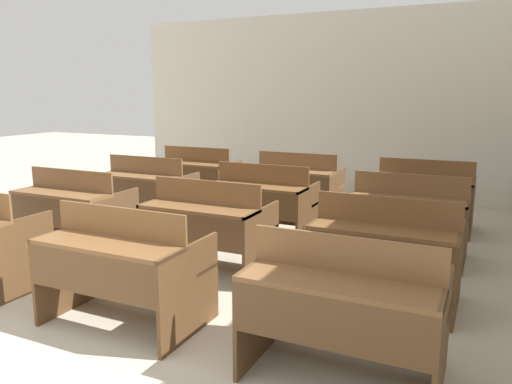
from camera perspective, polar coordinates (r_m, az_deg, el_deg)
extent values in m
cube|color=beige|center=(8.56, 7.70, 9.77)|extent=(6.94, 0.06, 3.00)
cube|color=brown|center=(4.69, -25.46, -6.86)|extent=(0.03, 0.75, 0.68)
cube|color=#54381F|center=(4.28, -20.37, -8.13)|extent=(0.03, 0.75, 0.68)
cube|color=#54381F|center=(3.61, -7.57, -11.18)|extent=(0.03, 0.75, 0.68)
cube|color=brown|center=(3.67, -16.82, -5.81)|extent=(1.14, 0.34, 0.03)
cube|color=#54381F|center=(3.61, -18.39, -8.98)|extent=(1.09, 0.02, 0.30)
cube|color=brown|center=(3.76, -15.29, -3.35)|extent=(1.14, 0.02, 0.22)
cube|color=brown|center=(4.05, -12.58, -7.48)|extent=(1.14, 0.30, 0.03)
cube|color=#54381F|center=(4.15, -12.42, -11.03)|extent=(1.09, 0.04, 0.04)
cube|color=brown|center=(3.34, 0.60, -12.95)|extent=(0.03, 0.75, 0.68)
cube|color=brown|center=(3.09, 20.51, -15.79)|extent=(0.03, 0.75, 0.68)
cube|color=brown|center=(2.86, 9.23, -10.36)|extent=(1.14, 0.34, 0.03)
cube|color=brown|center=(2.79, 8.16, -14.69)|extent=(1.09, 0.02, 0.30)
cube|color=brown|center=(2.97, 10.19, -7.02)|extent=(1.14, 0.02, 0.22)
cube|color=brown|center=(3.33, 11.20, -11.60)|extent=(1.14, 0.30, 0.03)
cube|color=brown|center=(3.45, 11.02, -15.76)|extent=(1.09, 0.04, 0.04)
cube|color=brown|center=(6.27, -23.43, -2.31)|extent=(0.03, 0.75, 0.68)
cube|color=brown|center=(5.50, -15.68, -3.61)|extent=(0.03, 0.75, 0.68)
cube|color=brown|center=(5.67, -21.47, -0.19)|extent=(1.14, 0.34, 0.03)
cube|color=brown|center=(5.59, -22.54, -2.16)|extent=(1.09, 0.02, 0.30)
cube|color=brown|center=(5.75, -20.40, 1.33)|extent=(1.14, 0.02, 0.22)
cube|color=brown|center=(6.01, -18.37, -1.66)|extent=(1.14, 0.30, 0.03)
cube|color=brown|center=(6.07, -18.21, -4.15)|extent=(1.09, 0.04, 0.04)
cube|color=brown|center=(5.18, -10.68, -4.27)|extent=(0.03, 0.75, 0.68)
cube|color=brown|center=(4.64, 0.64, -5.93)|extent=(0.03, 0.75, 0.68)
cube|color=brown|center=(4.64, -6.69, -1.88)|extent=(1.14, 0.34, 0.03)
cube|color=brown|center=(4.55, -7.71, -4.34)|extent=(1.09, 0.02, 0.30)
cube|color=brown|center=(4.74, -5.69, 0.01)|extent=(1.14, 0.02, 0.22)
cube|color=brown|center=(5.05, -4.07, -3.49)|extent=(1.14, 0.30, 0.03)
cube|color=brown|center=(5.12, -4.02, -6.42)|extent=(1.09, 0.04, 0.04)
cube|color=#52351C|center=(4.41, 7.39, -6.94)|extent=(0.03, 0.75, 0.68)
cube|color=#52351C|center=(4.23, 22.09, -8.52)|extent=(0.03, 0.75, 0.68)
cube|color=brown|center=(4.00, 14.24, -4.28)|extent=(1.14, 0.34, 0.03)
cube|color=#52351C|center=(3.90, 13.65, -7.24)|extent=(1.09, 0.02, 0.30)
cube|color=brown|center=(4.12, 14.77, -2.03)|extent=(1.14, 0.02, 0.22)
cube|color=brown|center=(4.47, 15.17, -5.84)|extent=(1.14, 0.30, 0.03)
cube|color=#52351C|center=(4.55, 15.00, -9.10)|extent=(1.09, 0.04, 0.04)
cube|color=brown|center=(7.11, -15.75, -0.28)|extent=(0.03, 0.75, 0.68)
cube|color=brown|center=(6.44, -8.22, -1.14)|extent=(0.03, 0.75, 0.68)
cube|color=brown|center=(6.55, -13.36, 1.75)|extent=(1.14, 0.34, 0.03)
cube|color=brown|center=(6.45, -14.18, 0.07)|extent=(1.09, 0.02, 0.30)
cube|color=brown|center=(6.65, -12.55, 3.03)|extent=(1.14, 0.02, 0.22)
cube|color=brown|center=(6.92, -11.08, 0.36)|extent=(1.14, 0.30, 0.03)
cube|color=brown|center=(6.98, -11.00, -1.82)|extent=(1.09, 0.04, 0.04)
cube|color=#52361D|center=(6.16, -3.84, -1.61)|extent=(0.03, 0.75, 0.68)
cube|color=#52361D|center=(5.72, 6.00, -2.67)|extent=(0.03, 0.75, 0.68)
cube|color=brown|center=(5.67, 0.05, 0.61)|extent=(1.14, 0.34, 0.03)
cube|color=#52361D|center=(5.56, -0.65, -1.36)|extent=(1.09, 0.02, 0.30)
cube|color=brown|center=(5.79, 0.74, 2.11)|extent=(1.14, 0.02, 0.22)
cube|color=brown|center=(6.10, 1.76, -0.89)|extent=(1.14, 0.30, 0.03)
cube|color=#52361D|center=(6.16, 1.75, -3.36)|extent=(1.09, 0.04, 0.04)
cube|color=brown|center=(5.57, 11.33, -3.20)|extent=(0.03, 0.75, 0.68)
cube|color=brown|center=(5.43, 22.86, -4.28)|extent=(0.03, 0.75, 0.68)
cube|color=brown|center=(5.20, 16.88, -0.85)|extent=(1.14, 0.34, 0.03)
cube|color=brown|center=(5.08, 16.50, -3.04)|extent=(1.09, 0.02, 0.30)
cube|color=brown|center=(5.33, 17.22, 0.81)|extent=(1.14, 0.02, 0.22)
cube|color=brown|center=(5.66, 17.40, -2.36)|extent=(1.14, 0.30, 0.03)
cube|color=brown|center=(5.73, 17.24, -4.99)|extent=(1.09, 0.04, 0.04)
cube|color=#53361D|center=(8.09, -9.97, 1.33)|extent=(0.03, 0.75, 0.68)
cube|color=#53361D|center=(7.50, -2.98, 0.73)|extent=(0.03, 0.75, 0.68)
cube|color=brown|center=(7.56, -7.47, 3.20)|extent=(1.14, 0.34, 0.03)
cube|color=#53361D|center=(7.45, -8.11, 1.77)|extent=(1.09, 0.02, 0.30)
cube|color=brown|center=(7.68, -6.85, 4.29)|extent=(1.14, 0.02, 0.22)
cube|color=brown|center=(7.95, -5.77, 1.92)|extent=(1.14, 0.30, 0.03)
cube|color=#53361D|center=(8.00, -5.74, 0.01)|extent=(1.09, 0.04, 0.04)
cube|color=brown|center=(7.25, 0.64, 0.36)|extent=(0.03, 0.75, 0.68)
cube|color=brown|center=(6.87, 9.14, -0.40)|extent=(0.03, 0.75, 0.68)
cube|color=brown|center=(6.79, 4.22, 2.36)|extent=(1.14, 0.34, 0.03)
cube|color=brown|center=(6.67, 3.70, 0.75)|extent=(1.09, 0.02, 0.30)
cube|color=brown|center=(6.92, 4.71, 3.58)|extent=(1.14, 0.02, 0.22)
cube|color=brown|center=(7.23, 5.41, 0.98)|extent=(1.14, 0.30, 0.03)
cube|color=brown|center=(7.28, 5.37, -1.11)|extent=(1.09, 0.04, 0.04)
cube|color=#54371E|center=(6.75, 13.96, -0.79)|extent=(0.03, 0.75, 0.68)
cube|color=#54371E|center=(6.63, 23.45, -1.62)|extent=(0.03, 0.75, 0.68)
cube|color=brown|center=(6.41, 18.63, 1.26)|extent=(1.14, 0.34, 0.03)
cube|color=#54371E|center=(6.28, 18.35, -0.47)|extent=(1.09, 0.02, 0.30)
cube|color=brown|center=(6.55, 18.87, 2.56)|extent=(1.14, 0.02, 0.22)
cube|color=brown|center=(6.87, 18.94, -0.13)|extent=(1.14, 0.30, 0.03)
cube|color=#54371E|center=(6.92, 18.80, -2.33)|extent=(1.09, 0.04, 0.04)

